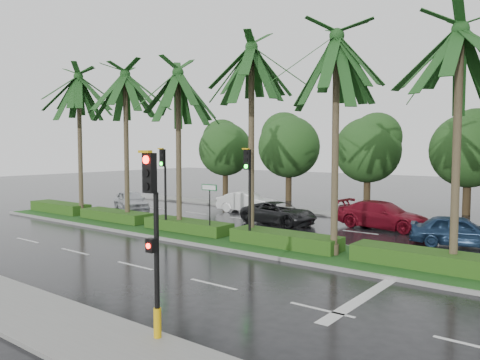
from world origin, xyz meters
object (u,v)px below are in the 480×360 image
Objects in this scene: signal_median_left at (164,177)px; car_darkgrey at (279,213)px; car_red at (383,215)px; car_blue at (459,231)px; car_white at (248,202)px; signal_near at (153,237)px; street_sign at (209,197)px; car_silver at (131,201)px.

signal_median_left is 0.93× the size of car_darkgrey.
car_red is 1.24× the size of car_blue.
car_white is 1.02× the size of car_blue.
car_red is (8.50, 8.57, -2.24)m from signal_median_left.
signal_near is at bearing -44.09° from signal_median_left.
street_sign is 0.50× the size of car_red.
signal_near is 22.30m from car_white.
car_silver is at bearing 158.63° from street_sign.
signal_near reaches higher than car_red.
car_blue is (14.50, -3.24, 0.01)m from car_white.
signal_near reaches higher than car_blue.
car_darkgrey is 5.91m from car_red.
car_darkgrey is at bearing 90.00° from street_sign.
signal_near is 0.93× the size of car_darkgrey.
signal_near is 1.00× the size of signal_median_left.
signal_median_left reaches higher than street_sign.
car_red is at bearing 56.76° from street_sign.
car_silver is 17.31m from car_red.
street_sign is at bearing 125.34° from signal_near.
car_white reaches higher than car_darkgrey.
signal_median_left is 14.53m from car_blue.
signal_median_left is at bearing 157.84° from car_darkgrey.
car_blue is (10.00, 5.91, -1.41)m from street_sign.
street_sign is 10.29m from car_white.
car_red is at bearing 94.70° from signal_near.
signal_median_left is 3.13m from street_sign.
signal_median_left is 1.01× the size of car_white.
signal_near reaches higher than street_sign.
car_silver is at bearing 142.05° from signal_near.
street_sign is 0.62× the size of car_blue.
signal_near is 1.03× the size of car_blue.
signal_near is 16.16m from car_blue.
signal_near is at bearing 154.50° from car_blue.
car_red is (5.50, 2.17, 0.11)m from car_darkgrey.
car_white is at bearing 116.20° from street_sign.
street_sign is at bearing -165.79° from car_white.
street_sign is at bearing 152.86° from car_red.
car_blue is at bearing -61.74° from car_silver.
signal_median_left is 9.72m from car_white.
street_sign is 0.60× the size of car_silver.
street_sign is at bearing 3.47° from signal_median_left.
signal_near reaches higher than car_silver.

